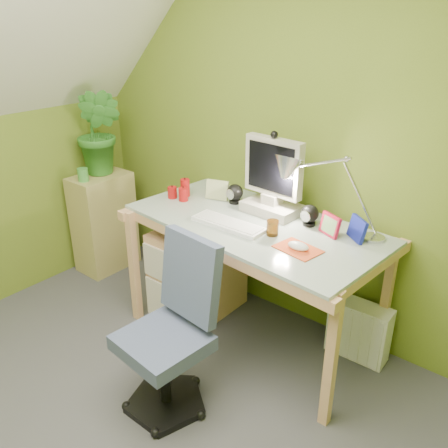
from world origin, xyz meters
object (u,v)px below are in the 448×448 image
Objects in this scene: monitor at (273,172)px; radiator at (359,330)px; side_ledge at (104,222)px; task_chair at (162,342)px; desk at (253,281)px; potted_plant at (100,132)px; desk_lamp at (345,177)px.

radiator is at bearing 9.75° from monitor.
side_ledge is 1.65m from task_chair.
desk is 0.68m from monitor.
side_ledge is at bearing -174.71° from radiator.
side_ledge is (-1.46, -0.00, -0.01)m from desk.
task_chair is at bearing -27.68° from side_ledge.
desk is at bearing 95.65° from task_chair.
potted_plant is at bearing 156.05° from task_chair.
task_chair is 2.31× the size of radiator.
desk is at bearing -1.79° from potted_plant.
side_ledge is (-1.46, -0.18, -0.67)m from monitor.
desk_lamp reaches higher than potted_plant.
desk is 0.88m from desk_lamp.
side_ledge is 0.94× the size of task_chair.
side_ledge is at bearing -90.00° from potted_plant.
monitor is 0.46m from desk_lamp.
desk is at bearing -159.31° from radiator.
task_chair is (1.46, -0.77, 0.02)m from side_ledge.
radiator is (0.61, 0.07, -0.89)m from monitor.
monitor is at bearing 7.20° from side_ledge.
task_chair reaches higher than desk.
potted_plant is 0.78× the size of task_chair.
potted_plant reaches higher than radiator.
potted_plant reaches higher than side_ledge.
monitor is 0.62× the size of task_chair.
side_ledge is 2.10m from radiator.
monitor reaches higher than radiator.
monitor reaches higher than side_ledge.
radiator is at bearing 7.10° from side_ledge.
task_chair is (0.01, -0.77, 0.01)m from desk.
desk_lamp is 0.97m from radiator.
desk is 0.70m from radiator.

